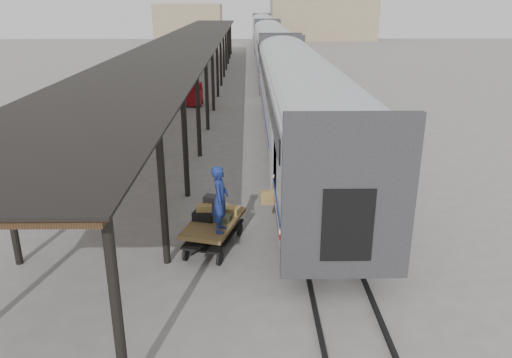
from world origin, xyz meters
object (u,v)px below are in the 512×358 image
object	(u,v)px
luggage_tug	(195,96)
pedestrian	(179,96)
porter	(220,199)
baggage_cart	(214,227)

from	to	relation	value
luggage_tug	pedestrian	distance (m)	1.67
porter	baggage_cart	bearing A→B (deg)	27.02
baggage_cart	luggage_tug	size ratio (longest dim) A/B	1.60
luggage_tug	porter	bearing A→B (deg)	-81.44
baggage_cart	luggage_tug	xyz separation A→B (m)	(-2.66, 20.91, 0.02)
luggage_tug	porter	world-z (taller)	porter
baggage_cart	porter	bearing A→B (deg)	-52.87
baggage_cart	pedestrian	world-z (taller)	pedestrian
porter	pedestrian	world-z (taller)	porter
luggage_tug	porter	xyz separation A→B (m)	(2.91, -21.56, 1.14)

